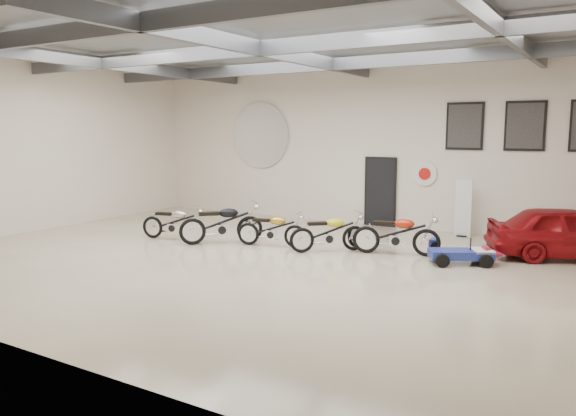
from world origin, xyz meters
The scene contains 18 objects.
floor centered at (0.00, 0.00, 0.00)m, with size 16.00×12.00×0.01m, color beige.
ceiling centered at (0.00, 0.00, 5.00)m, with size 16.00×12.00×0.01m, color slate.
back_wall centered at (0.00, 6.00, 2.50)m, with size 16.00×0.02×5.00m, color silver.
left_wall centered at (-8.00, 0.00, 2.50)m, with size 0.02×12.00×5.00m, color silver.
ceiling_beams centered at (0.00, 0.00, 4.75)m, with size 15.80×11.80×0.32m, color #4E5055, non-canonical shape.
door centered at (0.50, 5.95, 1.05)m, with size 0.92×0.08×2.10m, color black.
logo_plaque centered at (-4.00, 5.95, 2.80)m, with size 2.30×0.06×1.16m, color silver, non-canonical shape.
poster_left centered at (3.00, 5.96, 3.10)m, with size 1.05×0.08×1.35m, color black, non-canonical shape.
poster_mid centered at (4.60, 5.96, 3.10)m, with size 1.05×0.08×1.35m, color black, non-canonical shape.
oil_sign centered at (1.90, 5.95, 1.70)m, with size 0.72×0.10×0.72m, color white, non-canonical shape.
banner_stand centered at (3.17, 5.50, 0.85)m, with size 0.46×0.19×1.71m, color white, non-canonical shape.
motorcycle_silver centered at (-3.51, 0.92, 0.49)m, with size 1.90×0.59×0.99m, color silver, non-canonical shape.
motorcycle_black centered at (-2.06, 1.20, 0.57)m, with size 2.18×0.67×1.13m, color silver, non-canonical shape.
motorcycle_gold centered at (-0.72, 1.56, 0.47)m, with size 1.82×0.56×0.95m, color silver, non-canonical shape.
motorcycle_yellow centered at (0.83, 1.76, 0.50)m, with size 1.92×0.60×1.00m, color silver, non-canonical shape.
motorcycle_red centered at (2.39, 2.29, 0.53)m, with size 2.05×0.64×1.07m, color silver, non-canonical shape.
go_kart centered at (4.10, 2.19, 0.31)m, with size 1.69×0.76×0.61m, color navy, non-canonical shape.
vintage_car centered at (6.00, 4.00, 0.62)m, with size 3.66×1.48×1.25m, color maroon.
Camera 1 is at (7.04, -10.43, 3.01)m, focal length 35.00 mm.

